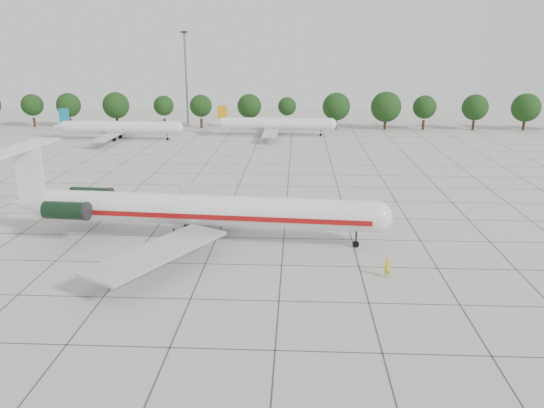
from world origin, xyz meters
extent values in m
plane|color=#BABAB2|center=(0.00, 0.00, 0.00)|extent=(260.00, 260.00, 0.00)
cube|color=#383838|center=(0.00, 15.00, 0.01)|extent=(170.00, 170.00, 0.02)
cylinder|color=silver|center=(-8.83, -1.13, 3.74)|extent=(38.60, 6.50, 3.52)
sphere|color=silver|center=(10.34, -2.63, 3.74)|extent=(3.52, 3.52, 3.52)
cone|color=silver|center=(-30.65, 0.57, 3.74)|extent=(5.60, 3.93, 3.52)
cube|color=maroon|center=(-8.69, 0.64, 3.47)|extent=(37.27, 2.97, 0.59)
cube|color=maroon|center=(-8.97, -2.91, 3.47)|extent=(37.27, 2.97, 0.59)
cube|color=#B7BABC|center=(-10.74, 8.66, 2.30)|extent=(10.22, 16.72, 0.32)
cube|color=#B7BABC|center=(-12.24, -10.51, 2.30)|extent=(12.16, 16.36, 0.32)
cube|color=black|center=(-24.08, 2.47, 4.06)|extent=(2.45, 1.57, 0.27)
cylinder|color=black|center=(-24.02, 3.21, 4.06)|extent=(5.27, 2.42, 2.03)
cube|color=black|center=(-24.45, -2.33, 4.06)|extent=(2.45, 1.57, 0.27)
cylinder|color=black|center=(-24.51, -3.07, 4.06)|extent=(5.27, 2.42, 2.03)
cube|color=silver|center=(-30.12, 0.53, 7.48)|extent=(3.43, 0.56, 6.41)
cube|color=silver|center=(-30.87, 0.58, 10.47)|extent=(4.19, 13.03, 0.23)
cylinder|color=black|center=(8.21, -2.46, 1.01)|extent=(0.23, 0.23, 2.03)
cylinder|color=black|center=(8.21, -2.46, 0.37)|extent=(0.77, 0.36, 0.75)
cylinder|color=black|center=(-11.81, 1.88, 1.39)|extent=(0.28, 0.28, 1.92)
cylinder|color=black|center=(-11.81, 1.88, 0.53)|extent=(1.11, 0.72, 1.07)
cylinder|color=black|center=(-12.24, -3.65, 1.39)|extent=(0.28, 0.28, 1.92)
cylinder|color=black|center=(-12.24, -3.65, 0.53)|extent=(1.11, 0.72, 1.07)
imported|color=gold|center=(10.42, -10.39, 0.99)|extent=(0.87, 0.80, 1.99)
cylinder|color=silver|center=(-40.82, 65.41, 3.00)|extent=(27.20, 3.00, 3.00)
cube|color=#B7BABC|center=(-41.82, 65.41, 1.80)|extent=(3.50, 27.20, 0.25)
cube|color=#0B749A|center=(-54.26, 65.41, 5.60)|extent=(2.40, 0.25, 3.60)
cylinder|color=black|center=(-41.82, 67.61, 0.40)|extent=(0.80, 0.45, 0.80)
cylinder|color=black|center=(-41.82, 63.21, 0.40)|extent=(0.80, 0.45, 0.80)
cylinder|color=silver|center=(-4.00, 73.16, 3.00)|extent=(27.20, 3.00, 3.00)
cube|color=#B7BABC|center=(-5.00, 73.16, 1.80)|extent=(3.50, 27.20, 0.25)
cube|color=orange|center=(-17.44, 73.16, 5.60)|extent=(2.40, 0.25, 3.60)
cylinder|color=black|center=(-5.00, 75.36, 0.40)|extent=(0.80, 0.45, 0.80)
cylinder|color=black|center=(-5.00, 70.96, 0.40)|extent=(0.80, 0.45, 0.80)
cylinder|color=#332114|center=(-71.64, 85.00, 1.25)|extent=(0.70, 0.70, 2.50)
sphere|color=black|center=(-71.64, 85.00, 6.00)|extent=(5.94, 5.94, 5.94)
cylinder|color=#332114|center=(-61.45, 85.00, 1.25)|extent=(0.70, 0.70, 2.50)
sphere|color=black|center=(-61.45, 85.00, 6.00)|extent=(6.57, 6.57, 6.57)
cylinder|color=#332114|center=(-48.26, 85.00, 1.25)|extent=(0.70, 0.70, 2.50)
sphere|color=black|center=(-48.26, 85.00, 6.00)|extent=(7.15, 7.15, 7.15)
cylinder|color=#332114|center=(-35.07, 85.00, 1.25)|extent=(0.70, 0.70, 2.50)
sphere|color=black|center=(-35.07, 85.00, 6.00)|extent=(5.43, 5.43, 5.43)
cylinder|color=#332114|center=(-24.88, 85.00, 1.25)|extent=(0.70, 0.70, 2.50)
sphere|color=black|center=(-24.88, 85.00, 6.00)|extent=(5.99, 5.99, 5.99)
cylinder|color=#332114|center=(-11.69, 85.00, 1.25)|extent=(0.70, 0.70, 2.50)
sphere|color=black|center=(-11.69, 85.00, 6.00)|extent=(6.50, 6.50, 6.50)
cylinder|color=#332114|center=(-1.50, 85.00, 1.25)|extent=(0.70, 0.70, 2.50)
sphere|color=black|center=(-1.50, 85.00, 6.00)|extent=(4.93, 4.93, 4.93)
cylinder|color=#332114|center=(11.69, 85.00, 1.25)|extent=(0.70, 0.70, 2.50)
sphere|color=black|center=(11.69, 85.00, 6.00)|extent=(7.40, 7.40, 7.40)
cylinder|color=#332114|center=(24.88, 85.00, 1.25)|extent=(0.70, 0.70, 2.50)
sphere|color=black|center=(24.88, 85.00, 6.00)|extent=(8.08, 8.08, 8.08)
cylinder|color=#332114|center=(35.07, 85.00, 1.25)|extent=(0.70, 0.70, 2.50)
sphere|color=black|center=(35.07, 85.00, 6.00)|extent=(6.17, 6.17, 6.17)
cylinder|color=#332114|center=(48.26, 85.00, 1.25)|extent=(0.70, 0.70, 2.50)
sphere|color=black|center=(48.26, 85.00, 6.00)|extent=(6.82, 6.82, 6.82)
cylinder|color=#332114|center=(61.45, 85.00, 1.25)|extent=(0.70, 0.70, 2.50)
sphere|color=black|center=(61.45, 85.00, 6.00)|extent=(7.44, 7.44, 7.44)
cylinder|color=slate|center=(-30.00, 92.00, 12.50)|extent=(0.56, 0.56, 25.00)
cube|color=black|center=(-30.00, 92.00, 25.20)|extent=(1.60, 1.60, 0.50)
camera|label=1|loc=(1.47, -58.85, 22.07)|focal=35.00mm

